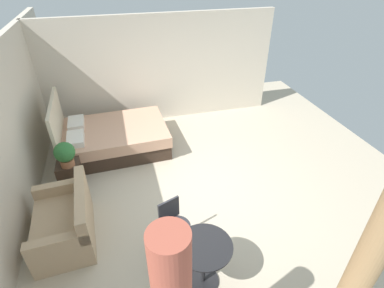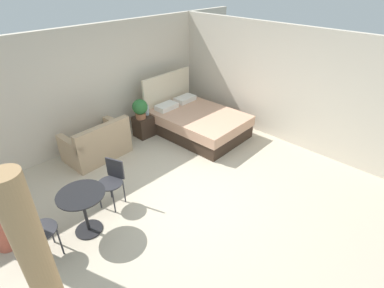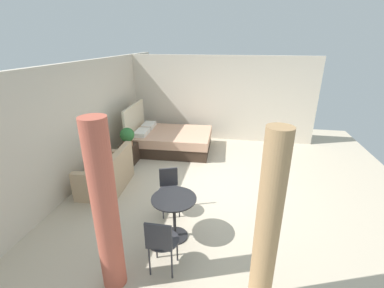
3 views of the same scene
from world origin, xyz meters
name	(u,v)px [view 3 (image 3 of 3)]	position (x,y,z in m)	size (l,w,h in m)	color
ground_plane	(208,184)	(0.00, 0.00, -0.01)	(8.97, 8.61, 0.02)	beige
wall_back	(84,122)	(0.00, 2.81, 1.29)	(8.97, 0.12, 2.57)	beige
wall_right	(221,99)	(2.98, 0.00, 1.29)	(0.12, 5.61, 2.57)	beige
bed	(169,140)	(1.75, 1.34, 0.31)	(1.63, 2.25, 1.30)	#38281E
couch	(107,175)	(-0.51, 2.11, 0.30)	(1.32, 0.89, 0.85)	tan
nightstand	(129,153)	(0.78, 2.15, 0.25)	(0.47, 0.39, 0.50)	#38281E
potted_plant	(127,136)	(0.68, 2.12, 0.76)	(0.36, 0.36, 0.47)	#935B3D
vase	(129,138)	(0.90, 2.17, 0.62)	(0.10, 0.10, 0.23)	silver
balcony_table	(174,210)	(-1.75, 0.33, 0.51)	(0.70, 0.70, 0.73)	black
cafe_chair_near_window	(169,186)	(-1.08, 0.59, 0.52)	(0.54, 0.54, 0.83)	#2D2D33
cafe_chair_near_couch	(161,241)	(-2.48, 0.33, 0.55)	(0.44, 0.44, 0.88)	#2D2D33
curtain_left	(267,229)	(-2.73, -0.94, 1.13)	(0.26, 0.26, 2.26)	tan
curtain_right	(105,210)	(-2.73, 0.90, 1.13)	(0.30, 0.30, 2.26)	#C15B47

